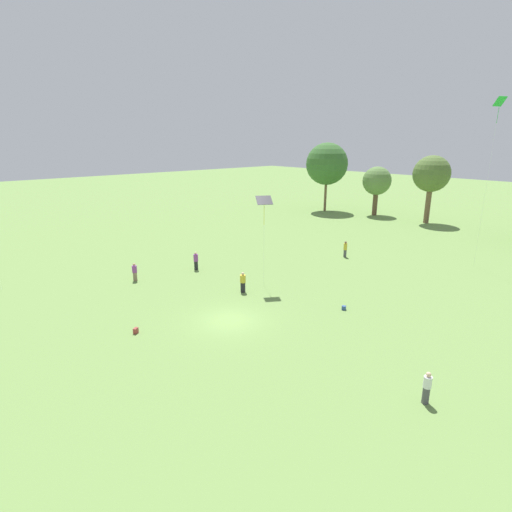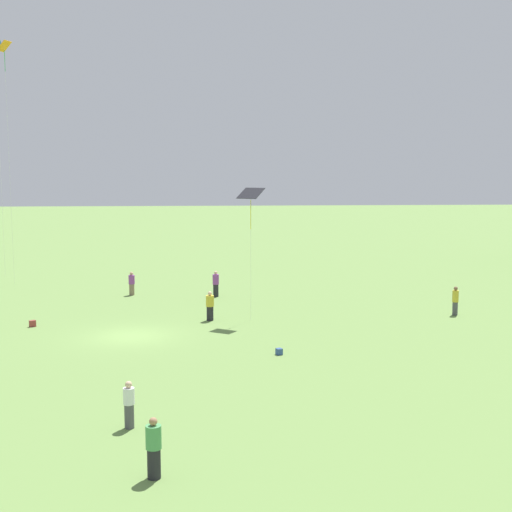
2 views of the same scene
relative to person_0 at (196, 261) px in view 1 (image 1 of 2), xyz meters
The scene contains 13 objects.
ground_plane 11.95m from the person_0, 22.40° to the right, with size 240.00×240.00×0.00m, color #6B8E47.
tree_0 38.15m from the person_0, 109.77° to the left, with size 7.07×7.07×11.60m.
tree_1 38.78m from the person_0, 96.94° to the left, with size 4.56×4.56×7.90m.
tree_2 39.05m from the person_0, 83.84° to the left, with size 5.26×5.26×9.90m.
person_0 is the anchor object (origin of this frame).
person_1 5.87m from the person_0, 99.58° to the right, with size 0.53×0.53×1.63m.
person_2 24.51m from the person_0, ahead, with size 0.55×0.55×1.66m.
person_3 7.50m from the person_0, ahead, with size 0.59×0.59×1.70m.
person_4 15.84m from the person_0, 63.96° to the left, with size 0.40×0.40×1.73m.
kite_1 9.95m from the person_0, 14.71° to the left, with size 1.66×1.69×7.63m.
kite_3 30.51m from the person_0, 50.16° to the left, with size 0.96×1.14×15.68m.
picnic_bag_0 15.46m from the person_0, 10.59° to the left, with size 0.36×0.35×0.30m.
picnic_bag_1 13.31m from the person_0, 50.57° to the right, with size 0.36×0.40×0.36m.
Camera 1 is at (20.04, -15.51, 12.06)m, focal length 28.00 mm.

